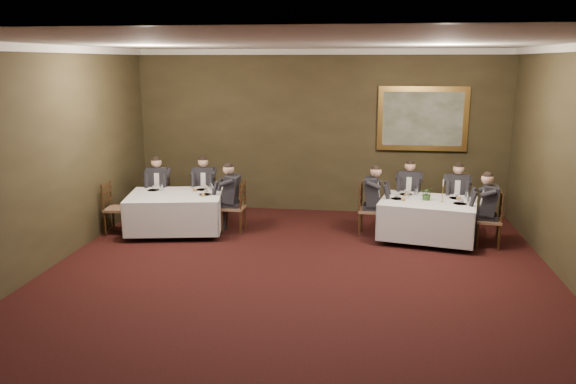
% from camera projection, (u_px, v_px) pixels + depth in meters
% --- Properties ---
extents(ground, '(10.00, 10.00, 0.00)m').
position_uv_depth(ground, '(289.00, 303.00, 7.72)').
color(ground, black).
rests_on(ground, ground).
extents(ceiling, '(8.00, 10.00, 0.10)m').
position_uv_depth(ceiling, '(289.00, 40.00, 6.92)').
color(ceiling, silver).
rests_on(ceiling, back_wall).
extents(back_wall, '(8.00, 0.10, 3.50)m').
position_uv_depth(back_wall, '(319.00, 132.00, 12.14)').
color(back_wall, '#332B19').
rests_on(back_wall, ground).
extents(left_wall, '(0.10, 10.00, 3.50)m').
position_uv_depth(left_wall, '(6.00, 171.00, 7.84)').
color(left_wall, '#332B19').
rests_on(left_wall, ground).
extents(crown_molding, '(8.00, 10.00, 0.12)m').
position_uv_depth(crown_molding, '(289.00, 45.00, 6.93)').
color(crown_molding, white).
rests_on(crown_molding, back_wall).
extents(table_main, '(1.93, 1.61, 0.67)m').
position_uv_depth(table_main, '(427.00, 217.00, 10.32)').
color(table_main, black).
rests_on(table_main, ground).
extents(table_second, '(1.99, 1.65, 0.67)m').
position_uv_depth(table_second, '(176.00, 210.00, 10.81)').
color(table_second, black).
rests_on(table_second, ground).
extents(chair_main_backleft, '(0.51, 0.49, 1.00)m').
position_uv_depth(chair_main_backleft, '(408.00, 212.00, 11.31)').
color(chair_main_backleft, brown).
rests_on(chair_main_backleft, ground).
extents(diner_main_backleft, '(0.48, 0.54, 1.35)m').
position_uv_depth(diner_main_backleft, '(409.00, 201.00, 11.25)').
color(diner_main_backleft, black).
rests_on(diner_main_backleft, chair_main_backleft).
extents(chair_main_backright, '(0.49, 0.47, 1.00)m').
position_uv_depth(chair_main_backright, '(455.00, 216.00, 11.02)').
color(chair_main_backright, brown).
rests_on(chair_main_backright, ground).
extents(diner_main_backright, '(0.46, 0.53, 1.35)m').
position_uv_depth(diner_main_backright, '(456.00, 205.00, 10.96)').
color(diner_main_backright, black).
rests_on(diner_main_backright, chair_main_backright).
extents(chair_main_endleft, '(0.46, 0.48, 1.00)m').
position_uv_depth(chair_main_endleft, '(369.00, 220.00, 10.71)').
color(chair_main_endleft, brown).
rests_on(chair_main_endleft, ground).
extents(diner_main_endleft, '(0.51, 0.45, 1.35)m').
position_uv_depth(diner_main_endleft, '(370.00, 209.00, 10.65)').
color(diner_main_endleft, black).
rests_on(diner_main_endleft, chair_main_endleft).
extents(chair_main_endright, '(0.47, 0.49, 1.00)m').
position_uv_depth(chair_main_endright, '(489.00, 231.00, 10.02)').
color(chair_main_endright, brown).
rests_on(chair_main_endright, ground).
extents(diner_main_endright, '(0.53, 0.46, 1.35)m').
position_uv_depth(diner_main_endright, '(489.00, 219.00, 9.97)').
color(diner_main_endright, black).
rests_on(diner_main_endright, chair_main_endright).
extents(chair_sec_backleft, '(0.51, 0.49, 1.00)m').
position_uv_depth(chair_sec_backleft, '(160.00, 207.00, 11.71)').
color(chair_sec_backleft, brown).
rests_on(chair_sec_backleft, ground).
extents(diner_sec_backleft, '(0.48, 0.54, 1.35)m').
position_uv_depth(diner_sec_backleft, '(159.00, 196.00, 11.65)').
color(diner_sec_backleft, black).
rests_on(diner_sec_backleft, chair_sec_backleft).
extents(chair_sec_backright, '(0.48, 0.46, 1.00)m').
position_uv_depth(chair_sec_backright, '(205.00, 206.00, 11.76)').
color(chair_sec_backright, brown).
rests_on(chair_sec_backright, ground).
extents(diner_sec_backright, '(0.45, 0.52, 1.35)m').
position_uv_depth(diner_sec_backright, '(205.00, 196.00, 11.69)').
color(diner_sec_backright, black).
rests_on(diner_sec_backright, chair_sec_backright).
extents(chair_sec_endright, '(0.43, 0.45, 1.00)m').
position_uv_depth(chair_sec_endright, '(234.00, 218.00, 10.90)').
color(chair_sec_endright, brown).
rests_on(chair_sec_endright, ground).
extents(diner_sec_endright, '(0.49, 0.42, 1.35)m').
position_uv_depth(diner_sec_endright, '(233.00, 206.00, 10.85)').
color(diner_sec_endright, black).
rests_on(diner_sec_endright, chair_sec_endright).
extents(chair_sec_endleft, '(0.43, 0.45, 1.00)m').
position_uv_depth(chair_sec_endleft, '(117.00, 219.00, 10.80)').
color(chair_sec_endleft, brown).
rests_on(chair_sec_endleft, ground).
extents(centerpiece, '(0.27, 0.24, 0.27)m').
position_uv_depth(centerpiece, '(427.00, 193.00, 10.25)').
color(centerpiece, '#2D5926').
rests_on(centerpiece, table_main).
extents(candlestick, '(0.06, 0.06, 0.43)m').
position_uv_depth(candlestick, '(443.00, 194.00, 10.10)').
color(candlestick, '#AC9134').
rests_on(candlestick, table_main).
extents(place_setting_table_main, '(0.33, 0.31, 0.14)m').
position_uv_depth(place_setting_table_main, '(409.00, 192.00, 10.74)').
color(place_setting_table_main, white).
rests_on(place_setting_table_main, table_main).
extents(place_setting_table_second, '(0.33, 0.31, 0.14)m').
position_uv_depth(place_setting_table_second, '(156.00, 188.00, 11.09)').
color(place_setting_table_second, white).
rests_on(place_setting_table_second, table_second).
extents(painting, '(1.86, 0.09, 1.34)m').
position_uv_depth(painting, '(423.00, 119.00, 11.73)').
color(painting, '#C19246').
rests_on(painting, back_wall).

